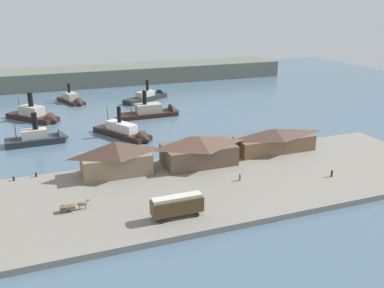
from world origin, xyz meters
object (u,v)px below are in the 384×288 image
at_px(street_tram, 177,205).
at_px(pedestrian_at_waters_edge, 332,173).
at_px(mooring_post_east, 36,175).
at_px(mooring_post_center_east, 14,179).
at_px(ferry_shed_west_terminal, 116,157).
at_px(ferry_moored_east, 37,116).
at_px(horse_cart, 74,206).
at_px(pedestrian_standing_center, 240,177).
at_px(ferry_mid_harbor, 150,96).
at_px(ferry_departing_north, 42,138).
at_px(ferry_near_quay, 156,112).
at_px(ferry_shed_customs_shed, 274,140).
at_px(ferry_approaching_west, 73,100).
at_px(ferry_shed_east_terminal, 199,150).
at_px(ferry_outer_harbor, 127,133).

xyz_separation_m(street_tram, pedestrian_at_waters_edge, (38.47, 5.10, -1.65)).
xyz_separation_m(mooring_post_east, mooring_post_center_east, (-4.63, -0.59, 0.00)).
height_order(ferry_shed_west_terminal, mooring_post_center_east, ferry_shed_west_terminal).
xyz_separation_m(mooring_post_center_east, ferry_moored_east, (6.23, 54.51, 0.04)).
bearing_deg(horse_cart, pedestrian_standing_center, 2.10).
height_order(pedestrian_at_waters_edge, ferry_mid_harbor, ferry_mid_harbor).
xyz_separation_m(ferry_departing_north, ferry_near_quay, (38.97, 17.48, 0.00)).
bearing_deg(ferry_near_quay, horse_cart, -118.23).
relative_size(ferry_shed_customs_shed, ferry_approaching_west, 1.20).
xyz_separation_m(pedestrian_at_waters_edge, mooring_post_center_east, (-66.73, 23.12, -0.34)).
xyz_separation_m(street_tram, mooring_post_east, (-23.63, 28.81, -2.00)).
relative_size(horse_cart, ferry_mid_harbor, 0.25).
bearing_deg(mooring_post_east, mooring_post_center_east, -172.75).
height_order(ferry_departing_north, ferry_approaching_west, ferry_departing_north).
distance_m(ferry_shed_east_terminal, pedestrian_standing_center, 13.75).
distance_m(ferry_departing_north, ferry_approaching_west, 49.50).
height_order(ferry_shed_east_terminal, ferry_approaching_west, ferry_shed_east_terminal).
xyz_separation_m(ferry_departing_north, ferry_mid_harbor, (43.68, 43.11, -0.13)).
xyz_separation_m(mooring_post_east, ferry_departing_north, (2.34, 28.28, -0.15)).
bearing_deg(mooring_post_center_east, ferry_approaching_west, 75.08).
relative_size(ferry_shed_east_terminal, ferry_departing_north, 0.99).
bearing_deg(mooring_post_east, ferry_shed_customs_shed, -4.09).
height_order(ferry_shed_east_terminal, ferry_mid_harbor, ferry_mid_harbor).
height_order(pedestrian_standing_center, ferry_approaching_west, ferry_approaching_west).
bearing_deg(ferry_near_quay, ferry_approaching_west, 130.27).
bearing_deg(pedestrian_standing_center, horse_cart, -177.90).
height_order(ferry_shed_west_terminal, ferry_shed_customs_shed, ferry_shed_west_terminal).
bearing_deg(ferry_departing_north, ferry_shed_east_terminal, -44.24).
xyz_separation_m(ferry_shed_west_terminal, pedestrian_at_waters_edge, (44.79, -19.01, -3.13)).
bearing_deg(mooring_post_east, pedestrian_at_waters_edge, -20.90).
bearing_deg(street_tram, ferry_moored_east, 104.91).
bearing_deg(ferry_shed_west_terminal, ferry_near_quay, 64.56).
xyz_separation_m(pedestrian_at_waters_edge, mooring_post_east, (-62.10, 23.71, -0.34)).
bearing_deg(horse_cart, ferry_approaching_west, 84.32).
relative_size(ferry_shed_west_terminal, horse_cart, 2.80).
height_order(street_tram, ferry_outer_harbor, ferry_outer_harbor).
bearing_deg(ferry_approaching_west, mooring_post_center_east, -104.92).
bearing_deg(ferry_shed_east_terminal, pedestrian_at_waters_edge, -35.95).
xyz_separation_m(ferry_departing_north, ferry_approaching_west, (13.41, 47.65, -0.25)).
bearing_deg(ferry_departing_north, ferry_approaching_west, 74.28).
height_order(ferry_approaching_west, ferry_moored_east, ferry_moored_east).
relative_size(ferry_shed_west_terminal, ferry_shed_east_terminal, 0.90).
bearing_deg(ferry_shed_customs_shed, ferry_shed_west_terminal, -179.35).
distance_m(ferry_shed_west_terminal, ferry_shed_east_terminal, 19.84).
relative_size(ferry_shed_west_terminal, mooring_post_east, 17.43).
bearing_deg(pedestrian_at_waters_edge, horse_cart, 175.72).
bearing_deg(ferry_mid_harbor, ferry_approaching_west, 171.46).
height_order(mooring_post_east, ferry_near_quay, ferry_near_quay).
height_order(ferry_shed_west_terminal, ferry_moored_east, ferry_moored_east).
distance_m(ferry_approaching_west, ferry_moored_east, 26.17).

